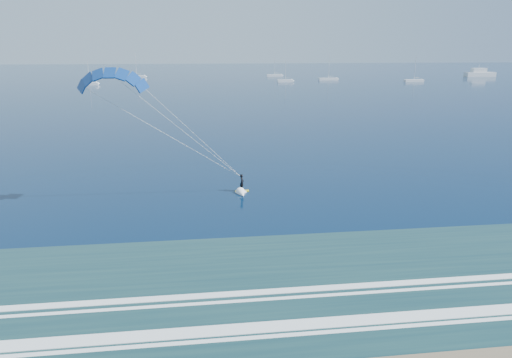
{
  "coord_description": "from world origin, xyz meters",
  "views": [
    {
      "loc": [
        -6.61,
        -17.74,
        16.02
      ],
      "look_at": [
        -1.15,
        26.09,
        3.2
      ],
      "focal_mm": 32.0,
      "sensor_mm": 36.0,
      "label": 1
    }
  ],
  "objects": [
    {
      "name": "sailboat_1",
      "position": [
        -53.54,
        191.26,
        0.67
      ],
      "size": [
        7.42,
        2.4,
        10.37
      ],
      "color": "white",
      "rests_on": "ground"
    },
    {
      "name": "kitesurfer_rig",
      "position": [
        -8.79,
        30.12,
        7.88
      ],
      "size": [
        18.39,
        5.98,
        15.15
      ],
      "color": "yellow",
      "rests_on": "ground"
    },
    {
      "name": "sailboat_5",
      "position": [
        57.69,
        207.29,
        0.69
      ],
      "size": [
        9.61,
        2.4,
        12.99
      ],
      "color": "white",
      "rests_on": "ground"
    },
    {
      "name": "sailboat_4",
      "position": [
        36.04,
        240.23,
        0.68
      ],
      "size": [
        8.72,
        2.4,
        11.86
      ],
      "color": "white",
      "rests_on": "ground"
    },
    {
      "name": "motor_yacht",
      "position": [
        149.06,
        224.72,
        1.83
      ],
      "size": [
        16.85,
        4.49,
        6.72
      ],
      "color": "white",
      "rests_on": "ground"
    },
    {
      "name": "sailboat_3",
      "position": [
        34.08,
        197.39,
        0.67
      ],
      "size": [
        7.28,
        2.4,
        10.3
      ],
      "color": "white",
      "rests_on": "ground"
    },
    {
      "name": "sailboat_2",
      "position": [
        -39.35,
        238.99,
        0.69
      ],
      "size": [
        9.66,
        2.4,
        12.89
      ],
      "color": "white",
      "rests_on": "ground"
    },
    {
      "name": "sailboat_6",
      "position": [
        94.88,
        191.54,
        0.68
      ],
      "size": [
        9.07,
        2.4,
        12.24
      ],
      "color": "white",
      "rests_on": "ground"
    }
  ]
}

